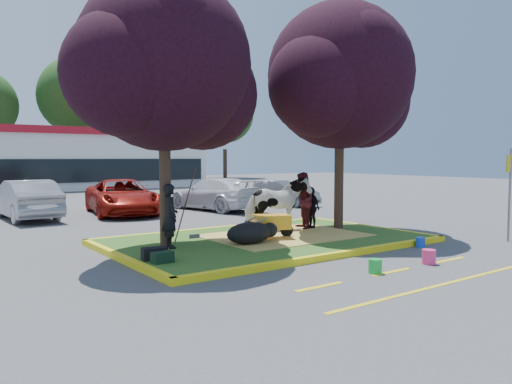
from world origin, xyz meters
TOP-DOWN VIEW (x-y plane):
  - ground at (0.00, 0.00)m, footprint 90.00×90.00m
  - median_island at (0.00, 0.00)m, footprint 8.00×5.00m
  - curb_near at (0.00, -2.58)m, footprint 8.30×0.16m
  - curb_far at (0.00, 2.58)m, footprint 8.30×0.16m
  - curb_left at (-4.08, 0.00)m, footprint 0.16×5.30m
  - curb_right at (4.08, 0.00)m, footprint 0.16×5.30m
  - straw_bedding at (0.60, 0.00)m, footprint 4.20×3.00m
  - tree_purple_left at (-2.78, 0.38)m, footprint 5.06×4.20m
  - tree_purple_right at (2.92, 0.18)m, footprint 5.30×4.40m
  - fire_lane_stripe_a at (-2.00, -4.20)m, footprint 1.10×0.12m
  - fire_lane_stripe_b at (0.00, -4.20)m, footprint 1.10×0.12m
  - fire_lane_stripe_c at (2.00, -4.20)m, footprint 1.10×0.12m
  - fire_lane_long at (0.00, -5.40)m, footprint 6.00×0.10m
  - retail_building at (2.00, 27.98)m, footprint 20.40×8.40m
  - treeline at (1.23, 37.61)m, footprint 46.58×7.80m
  - cow at (0.96, 0.78)m, footprint 2.04×1.24m
  - calf at (-0.96, -0.54)m, footprint 1.42×1.04m
  - handler at (-2.80, 0.14)m, footprint 0.47×0.62m
  - visitor_a at (1.85, 0.68)m, footprint 0.92×1.02m
  - visitor_b at (2.19, 0.65)m, footprint 0.40×0.77m
  - wheelbarrow at (0.00, -0.21)m, footprint 1.69×0.88m
  - gear_bag_dark at (-3.70, -0.93)m, footprint 0.55×0.36m
  - gear_bag_green at (-3.70, -1.31)m, footprint 0.44×0.28m
  - sign_post at (5.58, -3.67)m, footprint 0.36×0.07m
  - bucket_green at (-0.37, -4.08)m, footprint 0.31×0.31m
  - bucket_pink at (1.25, -4.18)m, footprint 0.39×0.39m
  - bucket_blue at (2.86, -2.80)m, footprint 0.31×0.31m
  - car_silver at (-4.17, 9.38)m, footprint 1.73×4.54m
  - car_red at (-0.65, 8.98)m, footprint 3.21×5.45m
  - car_white at (3.29, 8.14)m, footprint 2.76×5.13m
  - car_grey at (6.82, 7.87)m, footprint 2.45×3.84m

SIDE VIEW (x-z plane):
  - ground at x=0.00m, z-range 0.00..0.00m
  - fire_lane_stripe_a at x=-2.00m, z-range 0.00..0.01m
  - fire_lane_stripe_b at x=0.00m, z-range 0.00..0.01m
  - fire_lane_stripe_c at x=2.00m, z-range 0.00..0.01m
  - fire_lane_long at x=0.00m, z-range 0.00..0.01m
  - median_island at x=0.00m, z-range 0.00..0.15m
  - curb_near at x=0.00m, z-range 0.00..0.15m
  - curb_far at x=0.00m, z-range 0.00..0.15m
  - curb_left at x=-4.08m, z-range 0.00..0.15m
  - curb_right at x=4.08m, z-range 0.00..0.15m
  - bucket_blue at x=2.86m, z-range 0.00..0.26m
  - bucket_green at x=-0.37m, z-range 0.00..0.29m
  - straw_bedding at x=0.60m, z-range 0.15..0.16m
  - bucket_pink at x=1.25m, z-range 0.00..0.32m
  - gear_bag_green at x=-3.70m, z-range 0.15..0.38m
  - gear_bag_dark at x=-3.70m, z-range 0.15..0.41m
  - calf at x=-0.96m, z-range 0.15..0.70m
  - wheelbarrow at x=0.00m, z-range 0.27..0.91m
  - car_grey at x=6.82m, z-range 0.00..1.19m
  - car_white at x=3.29m, z-range 0.00..1.41m
  - car_red at x=-0.65m, z-range 0.00..1.42m
  - car_silver at x=-4.17m, z-range 0.00..1.48m
  - visitor_b at x=2.19m, z-range 0.15..1.41m
  - handler at x=-2.80m, z-range 0.15..1.69m
  - cow at x=0.96m, z-range 0.15..1.76m
  - visitor_a at x=1.85m, z-range 0.15..1.87m
  - sign_post at x=5.58m, z-range 0.30..2.86m
  - retail_building at x=2.00m, z-range 0.05..4.45m
  - tree_purple_left at x=-2.78m, z-range 1.10..7.61m
  - tree_purple_right at x=2.92m, z-range 1.15..7.97m
  - treeline at x=1.23m, z-range 0.42..15.05m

